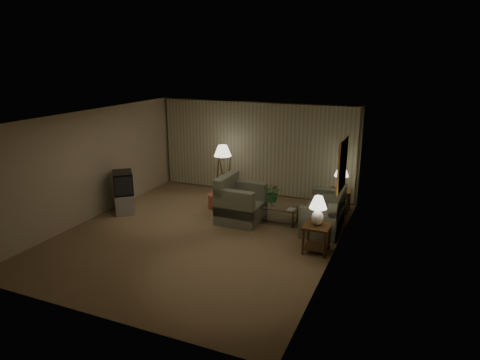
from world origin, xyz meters
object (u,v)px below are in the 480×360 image
table_lamp_far (341,176)px  tv_cabinet (124,202)px  ottoman (219,201)px  side_table_near (317,233)px  table_lamp_near (318,208)px  armchair (241,204)px  coffee_table (279,212)px  floor_lamp (223,170)px  vase (273,203)px  crt_tv (123,183)px  sofa (324,213)px  side_table_far (340,197)px

table_lamp_far → tv_cabinet: (-5.20, -2.19, -0.72)m
tv_cabinet → ottoman: bearing=79.0°
table_lamp_far → side_table_near: bearing=-90.0°
table_lamp_near → tv_cabinet: bearing=175.4°
armchair → ottoman: bearing=55.8°
table_lamp_near → armchair: bearing=154.9°
table_lamp_far → coffee_table: bearing=-132.3°
armchair → floor_lamp: floor_lamp is taller
floor_lamp → vase: 2.37m
crt_tv → floor_lamp: bearing=98.1°
sofa → vase: bearing=-87.4°
table_lamp_far → tv_cabinet: 5.69m
side_table_far → crt_tv: 5.65m
coffee_table → table_lamp_far: bearing=47.7°
table_lamp_far → crt_tv: bearing=-157.2°
ottoman → tv_cabinet: bearing=-150.3°
ottoman → armchair: bearing=-34.9°
side_table_near → tv_cabinet: side_table_near is taller
floor_lamp → ottoman: 1.12m
coffee_table → crt_tv: crt_tv is taller
side_table_near → coffee_table: side_table_near is taller
ottoman → sofa: bearing=-5.8°
side_table_far → tv_cabinet: 5.64m
tv_cabinet → coffee_table: bearing=61.2°
side_table_far → coffee_table: 1.83m
side_table_far → ottoman: 3.21m
armchair → crt_tv: (-3.08, -0.58, 0.34)m
floor_lamp → crt_tv: bearing=-131.2°
side_table_near → table_lamp_far: bearing=90.0°
crt_tv → sofa: bearing=59.8°
crt_tv → ottoman: 2.55m
coffee_table → ottoman: (-1.82, 0.39, -0.08)m
armchair → crt_tv: size_ratio=1.32×
sofa → side_table_far: size_ratio=2.84×
sofa → tv_cabinet: sofa is taller
sofa → side_table_far: 1.26m
table_lamp_near → ottoman: size_ratio=1.10×
side_table_near → tv_cabinet: 5.22m
sofa → table_lamp_near: 1.49m
armchair → tv_cabinet: 3.14m
crt_tv → side_table_far: bearing=72.1°
armchair → crt_tv: crt_tv is taller
side_table_far → floor_lamp: bearing=-178.9°
vase → coffee_table: bearing=-0.0°
crt_tv → vase: size_ratio=5.69×
crt_tv → armchair: bearing=60.0°
armchair → side_table_far: 2.66m
table_lamp_near → ottoman: table_lamp_near is taller
floor_lamp → tv_cabinet: bearing=-131.2°
vase → side_table_near: bearing=-42.2°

